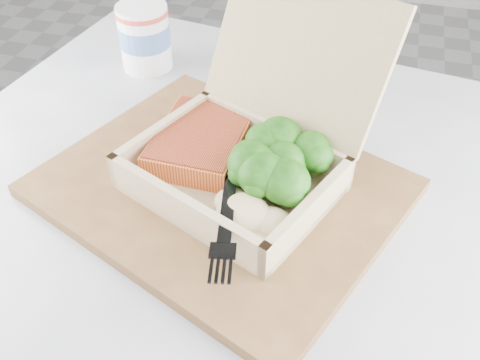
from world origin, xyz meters
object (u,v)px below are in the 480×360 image
(takeout_container, at_px, (254,137))
(paper_cup, at_px, (145,35))
(cafe_table, at_px, (222,299))
(serving_tray, at_px, (221,188))

(takeout_container, distance_m, paper_cup, 0.31)
(takeout_container, bearing_deg, cafe_table, -95.69)
(paper_cup, bearing_deg, cafe_table, -53.39)
(cafe_table, distance_m, takeout_container, 0.26)
(serving_tray, height_order, paper_cup, paper_cup)
(takeout_container, relative_size, paper_cup, 3.16)
(serving_tray, bearing_deg, paper_cup, 128.13)
(cafe_table, relative_size, paper_cup, 9.10)
(cafe_table, relative_size, serving_tray, 2.34)
(serving_tray, xyz_separation_m, takeout_container, (0.03, 0.03, 0.06))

